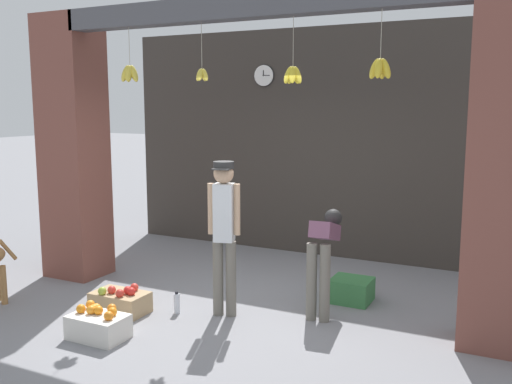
# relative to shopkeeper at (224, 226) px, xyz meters

# --- Properties ---
(ground_plane) EXTENTS (60.00, 60.00, 0.00)m
(ground_plane) POSITION_rel_shopkeeper_xyz_m (0.10, 0.14, -0.97)
(ground_plane) COLOR gray
(shop_back_wall) EXTENTS (6.41, 0.12, 3.31)m
(shop_back_wall) POSITION_rel_shopkeeper_xyz_m (0.10, 2.83, 0.69)
(shop_back_wall) COLOR #38332D
(shop_back_wall) RESTS_ON ground_plane
(shop_pillar_left) EXTENTS (0.70, 0.60, 3.31)m
(shop_pillar_left) POSITION_rel_shopkeeper_xyz_m (-2.45, 0.44, 0.69)
(shop_pillar_left) COLOR brown
(shop_pillar_left) RESTS_ON ground_plane
(shop_pillar_right) EXTENTS (0.70, 0.60, 3.31)m
(shop_pillar_right) POSITION_rel_shopkeeper_xyz_m (2.66, 0.44, 0.69)
(shop_pillar_right) COLOR brown
(shop_pillar_right) RESTS_ON ground_plane
(storefront_awning) EXTENTS (4.51, 0.30, 0.91)m
(storefront_awning) POSITION_rel_shopkeeper_xyz_m (0.10, 0.26, 2.19)
(storefront_awning) COLOR #4C4C51
(shopkeeper) EXTENTS (0.33, 0.29, 1.64)m
(shopkeeper) POSITION_rel_shopkeeper_xyz_m (0.00, 0.00, 0.00)
(shopkeeper) COLOR #6B665B
(shopkeeper) RESTS_ON ground_plane
(worker_stooping) EXTENTS (0.30, 0.81, 1.06)m
(worker_stooping) POSITION_rel_shopkeeper_xyz_m (0.91, 0.52, -0.26)
(worker_stooping) COLOR #6B665B
(worker_stooping) RESTS_ON ground_plane
(fruit_crate_oranges) EXTENTS (0.55, 0.35, 0.31)m
(fruit_crate_oranges) POSITION_rel_shopkeeper_xyz_m (-0.78, -1.07, -0.83)
(fruit_crate_oranges) COLOR silver
(fruit_crate_oranges) RESTS_ON ground_plane
(fruit_crate_apples) EXTENTS (0.60, 0.36, 0.30)m
(fruit_crate_apples) POSITION_rel_shopkeeper_xyz_m (-1.04, -0.43, -0.84)
(fruit_crate_apples) COLOR tan
(fruit_crate_apples) RESTS_ON ground_plane
(produce_box_green) EXTENTS (0.45, 0.41, 0.26)m
(produce_box_green) POSITION_rel_shopkeeper_xyz_m (1.07, 1.02, -0.83)
(produce_box_green) COLOR #387A42
(produce_box_green) RESTS_ON ground_plane
(water_bottle) EXTENTS (0.06, 0.06, 0.24)m
(water_bottle) POSITION_rel_shopkeeper_xyz_m (-0.49, -0.18, -0.85)
(water_bottle) COLOR silver
(water_bottle) RESTS_ON ground_plane
(wall_clock) EXTENTS (0.33, 0.03, 0.33)m
(wall_clock) POSITION_rel_shopkeeper_xyz_m (-0.87, 2.76, 1.68)
(wall_clock) COLOR black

